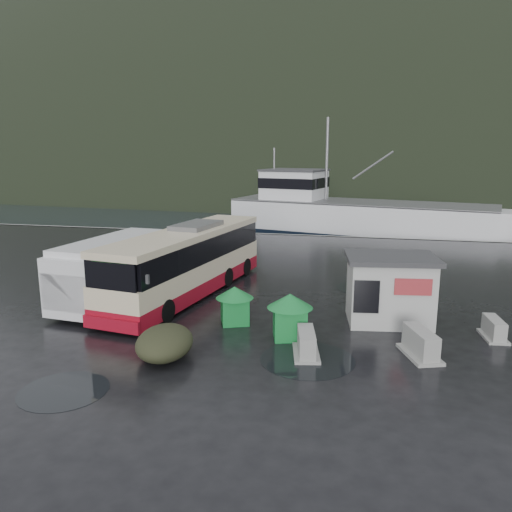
% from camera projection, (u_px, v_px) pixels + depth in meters
% --- Properties ---
extents(ground, '(160.00, 160.00, 0.00)m').
position_uv_depth(ground, '(210.00, 317.00, 19.61)').
color(ground, black).
rests_on(ground, ground).
extents(harbor_water, '(300.00, 180.00, 0.02)m').
position_uv_depth(harbor_water, '(343.00, 176.00, 124.68)').
color(harbor_water, black).
rests_on(harbor_water, ground).
extents(quay_edge, '(160.00, 0.60, 1.50)m').
position_uv_depth(quay_edge, '(288.00, 235.00, 38.71)').
color(quay_edge, '#999993').
rests_on(quay_edge, ground).
extents(headland, '(780.00, 540.00, 570.00)m').
position_uv_depth(headland, '(376.00, 163.00, 256.31)').
color(headland, black).
rests_on(headland, ground).
extents(coach_bus, '(4.58, 11.55, 3.17)m').
position_uv_depth(coach_bus, '(189.00, 294.00, 22.73)').
color(coach_bus, beige).
rests_on(coach_bus, ground).
extents(white_van, '(2.97, 6.85, 2.78)m').
position_uv_depth(white_van, '(117.00, 301.00, 21.66)').
color(white_van, white).
rests_on(white_van, ground).
extents(waste_bin_left, '(1.34, 1.34, 1.44)m').
position_uv_depth(waste_bin_left, '(235.00, 323.00, 18.96)').
color(waste_bin_left, '#178135').
rests_on(waste_bin_left, ground).
extents(waste_bin_right, '(1.39, 1.39, 1.60)m').
position_uv_depth(waste_bin_right, '(290.00, 338.00, 17.47)').
color(waste_bin_right, '#178135').
rests_on(waste_bin_right, ground).
extents(dome_tent, '(2.17, 2.75, 0.98)m').
position_uv_depth(dome_tent, '(165.00, 357.00, 15.84)').
color(dome_tent, '#2E311D').
rests_on(dome_tent, ground).
extents(ticket_kiosk, '(3.61, 2.91, 2.59)m').
position_uv_depth(ticket_kiosk, '(388.00, 322.00, 19.11)').
color(ticket_kiosk, '#BCBCB7').
rests_on(ticket_kiosk, ground).
extents(jersey_barrier_a, '(1.10, 1.74, 0.81)m').
position_uv_depth(jersey_barrier_a, '(306.00, 355.00, 16.01)').
color(jersey_barrier_a, '#999993').
rests_on(jersey_barrier_a, ground).
extents(jersey_barrier_b, '(1.40, 1.94, 0.88)m').
position_uv_depth(jersey_barrier_b, '(420.00, 356.00, 15.92)').
color(jersey_barrier_b, '#999993').
rests_on(jersey_barrier_b, ground).
extents(jersey_barrier_c, '(0.84, 1.48, 0.71)m').
position_uv_depth(jersey_barrier_c, '(493.00, 338.00, 17.45)').
color(jersey_barrier_c, '#999993').
rests_on(jersey_barrier_c, ground).
extents(fishing_trawler, '(27.36, 12.06, 10.69)m').
position_uv_depth(fishing_trawler, '(358.00, 224.00, 44.25)').
color(fishing_trawler, white).
rests_on(fishing_trawler, ground).
extents(puddles, '(10.45, 14.79, 0.01)m').
position_uv_depth(puddles, '(279.00, 336.00, 17.57)').
color(puddles, black).
rests_on(puddles, ground).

